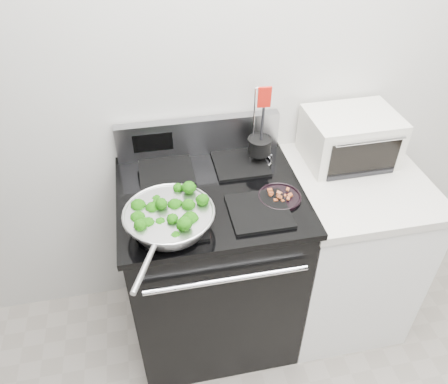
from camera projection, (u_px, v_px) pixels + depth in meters
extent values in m
cube|color=beige|center=(262.00, 64.00, 1.91)|extent=(4.00, 0.02, 2.70)
cube|color=black|center=(212.00, 268.00, 2.17)|extent=(0.76, 0.66, 0.92)
cube|color=black|center=(210.00, 194.00, 1.87)|extent=(0.79, 0.69, 0.03)
cube|color=#99999E|center=(199.00, 136.00, 2.03)|extent=(0.76, 0.05, 0.18)
cube|color=black|center=(175.00, 223.00, 1.70)|extent=(0.24, 0.24, 0.01)
cube|color=black|center=(259.00, 211.00, 1.75)|extent=(0.24, 0.24, 0.01)
cube|color=black|center=(166.00, 172.00, 1.96)|extent=(0.24, 0.24, 0.01)
cube|color=black|center=(240.00, 163.00, 2.01)|extent=(0.24, 0.24, 0.01)
cube|color=white|center=(341.00, 251.00, 2.28)|extent=(0.60, 0.66, 0.88)
cube|color=beige|center=(358.00, 182.00, 1.99)|extent=(0.62, 0.68, 0.04)
torus|color=silver|center=(169.00, 212.00, 1.63)|extent=(0.35, 0.35, 0.01)
cylinder|color=silver|center=(144.00, 268.00, 1.43)|extent=(0.10, 0.20, 0.02)
cylinder|color=black|center=(279.00, 197.00, 1.82)|extent=(0.18, 0.18, 0.01)
cylinder|color=black|center=(260.00, 146.00, 1.97)|extent=(0.10, 0.10, 0.07)
cylinder|color=black|center=(261.00, 129.00, 1.92)|extent=(0.01, 0.01, 0.23)
cube|color=red|center=(263.00, 96.00, 1.82)|extent=(0.06, 0.01, 0.09)
cube|color=silver|center=(350.00, 137.00, 2.03)|extent=(0.41, 0.31, 0.23)
cube|color=black|center=(364.00, 158.00, 1.92)|extent=(0.33, 0.01, 0.16)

